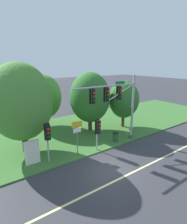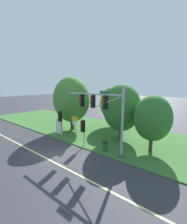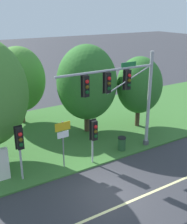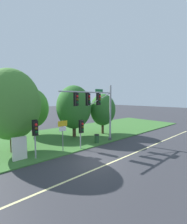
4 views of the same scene
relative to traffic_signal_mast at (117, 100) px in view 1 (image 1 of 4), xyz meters
name	(u,v)px [view 1 (image 1 of 4)]	position (x,y,z in m)	size (l,w,h in m)	color
ground_plane	(112,169)	(-3.08, -3.08, -4.40)	(160.00, 160.00, 0.00)	#333338
lane_stripe	(123,177)	(-3.08, -4.28, -4.39)	(36.00, 0.16, 0.01)	beige
grass_verge	(64,133)	(-3.08, 5.17, -4.35)	(48.00, 11.50, 0.10)	#386B2D
traffic_signal_mast	(117,100)	(0.00, 0.00, 0.00)	(6.93, 0.49, 6.51)	#9EA0A5
pedestrian_signal_near_kerb	(48,135)	(-6.65, 0.18, -1.91)	(0.46, 0.55, 3.27)	#9EA0A5
pedestrian_signal_further_along	(98,129)	(-2.34, -0.29, -2.23)	(0.46, 0.55, 2.90)	#9EA0A5
route_sign_post	(77,131)	(-4.09, 0.29, -2.27)	(0.96, 0.08, 2.96)	slate
tree_nearest_road	(21,102)	(-7.69, 3.22, 0.15)	(5.19, 5.19, 7.71)	#423021
tree_left_of_mast	(44,97)	(-3.96, 8.56, -0.64)	(4.21, 4.21, 6.30)	brown
tree_behind_signpost	(90,98)	(-0.19, 4.22, -0.45)	(4.48, 4.48, 6.66)	#423021
tree_mid_verge	(124,99)	(3.80, 2.97, -0.91)	(3.56, 3.56, 5.63)	#423021
info_kiosk	(32,152)	(-7.75, 0.87, -3.35)	(1.10, 0.24, 1.90)	silver
trash_bin	(115,137)	(0.18, 0.23, -3.83)	(0.56, 0.56, 0.93)	#234C28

